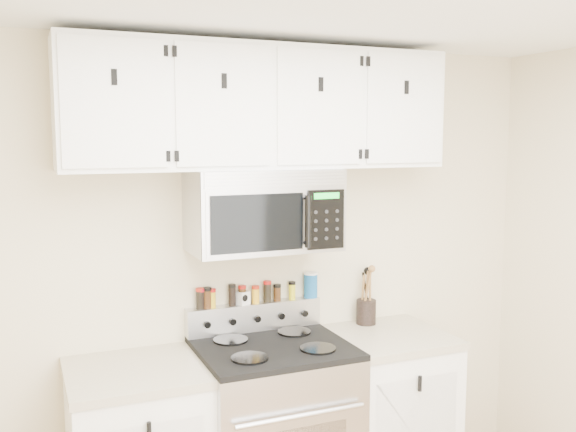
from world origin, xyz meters
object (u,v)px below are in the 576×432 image
(utensil_crock, at_px, (366,310))
(salt_canister, at_px, (311,285))
(microwave, at_px, (264,210))
(range, at_px, (273,431))

(utensil_crock, bearing_deg, salt_canister, 171.45)
(microwave, relative_size, utensil_crock, 2.29)
(range, xyz_separation_m, utensil_crock, (0.67, 0.23, 0.52))
(salt_canister, bearing_deg, range, -140.30)
(microwave, distance_m, salt_canister, 0.59)
(range, bearing_deg, salt_canister, 39.70)
(range, xyz_separation_m, salt_canister, (0.34, 0.28, 0.68))
(salt_canister, bearing_deg, microwave, -155.39)
(microwave, relative_size, salt_canister, 5.35)
(range, xyz_separation_m, microwave, (0.00, 0.13, 1.14))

